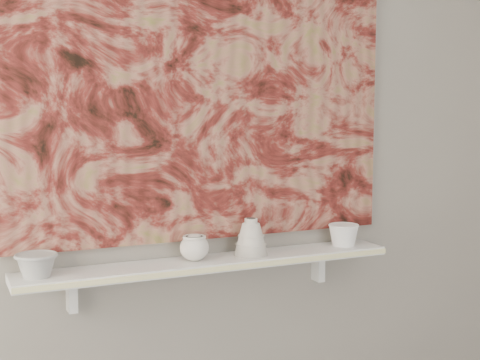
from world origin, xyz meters
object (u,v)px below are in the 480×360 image
shelf (211,263)px  cup_cream (194,248)px  bowl_white (344,235)px  bell_vessel (251,237)px  bowl_grey (36,265)px  painting (202,90)px

shelf → cup_cream: 0.09m
shelf → bowl_white: size_ratio=11.59×
cup_cream → bell_vessel: bearing=0.0°
bowl_grey → cup_cream: (0.55, 0.00, 0.01)m
painting → cup_cream: 0.57m
bell_vessel → bowl_white: bearing=0.0°
painting → bowl_white: bearing=-8.1°
shelf → bowl_grey: size_ratio=10.13×
shelf → cup_cream: bearing=180.0°
bell_vessel → painting: bearing=153.1°
painting → bell_vessel: (0.16, -0.08, -0.54)m
bowl_grey → bell_vessel: bearing=0.0°
shelf → bowl_grey: bearing=180.0°
shelf → painting: (0.00, 0.08, 0.62)m
shelf → bowl_white: 0.57m
cup_cream → bowl_white: cup_cream is taller
shelf → bell_vessel: size_ratio=10.11×
bell_vessel → bowl_white: 0.41m
bowl_grey → bell_vessel: size_ratio=1.00×
shelf → bell_vessel: (0.16, 0.00, 0.08)m
cup_cream → bell_vessel: 0.23m
bowl_grey → bowl_white: bearing=0.0°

